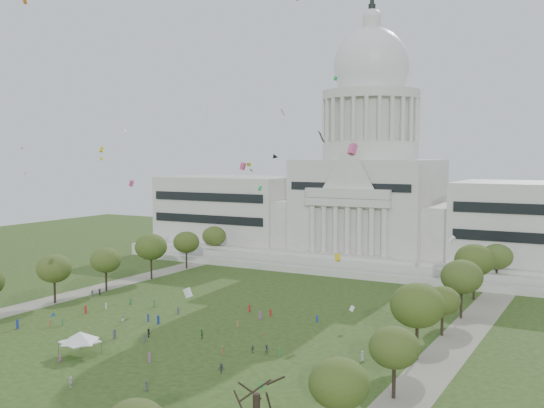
{
  "coord_description": "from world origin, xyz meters",
  "views": [
    {
      "loc": [
        74.49,
        -90.68,
        35.91
      ],
      "look_at": [
        0.0,
        45.0,
        24.0
      ],
      "focal_mm": 42.0,
      "sensor_mm": 36.0,
      "label": 1
    }
  ],
  "objects_px": {
    "event_tent": "(80,336)",
    "capitol": "(369,195)",
    "person_0": "(362,356)",
    "big_bare_tree": "(256,388)"
  },
  "relations": [
    {
      "from": "event_tent",
      "to": "person_0",
      "type": "xyz_separation_m",
      "value": [
        45.87,
        20.97,
        -2.44
      ]
    },
    {
      "from": "big_bare_tree",
      "to": "event_tent",
      "type": "relative_size",
      "value": 1.32
    },
    {
      "from": "big_bare_tree",
      "to": "person_0",
      "type": "relative_size",
      "value": 6.68
    },
    {
      "from": "capitol",
      "to": "person_0",
      "type": "distance_m",
      "value": 110.09
    },
    {
      "from": "capitol",
      "to": "big_bare_tree",
      "type": "height_order",
      "value": "capitol"
    },
    {
      "from": "event_tent",
      "to": "capitol",
      "type": "bearing_deg",
      "value": 85.48
    },
    {
      "from": "capitol",
      "to": "person_0",
      "type": "xyz_separation_m",
      "value": [
        36.18,
        -101.76,
        -21.34
      ]
    },
    {
      "from": "event_tent",
      "to": "person_0",
      "type": "bearing_deg",
      "value": 24.56
    },
    {
      "from": "capitol",
      "to": "event_tent",
      "type": "height_order",
      "value": "capitol"
    },
    {
      "from": "big_bare_tree",
      "to": "event_tent",
      "type": "distance_m",
      "value": 51.56
    }
  ]
}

